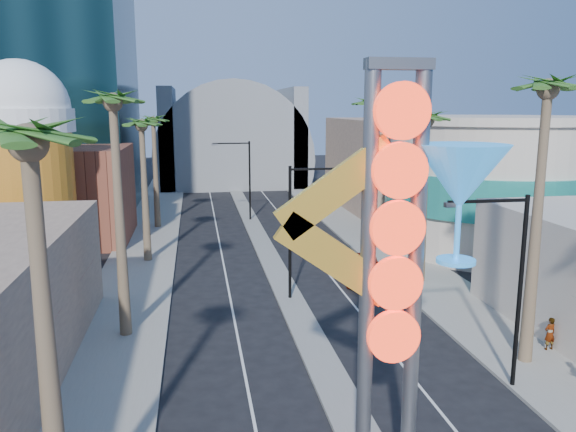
% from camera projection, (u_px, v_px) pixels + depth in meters
% --- Properties ---
extents(sidewalk_west, '(5.00, 100.00, 0.15)m').
position_uv_depth(sidewalk_west, '(147.00, 245.00, 46.41)').
color(sidewalk_west, gray).
rests_on(sidewalk_west, ground).
extents(sidewalk_east, '(5.00, 100.00, 0.15)m').
position_uv_depth(sidewalk_east, '(368.00, 236.00, 49.46)').
color(sidewalk_east, gray).
rests_on(sidewalk_east, ground).
extents(median, '(1.60, 84.00, 0.15)m').
position_uv_depth(median, '(257.00, 233.00, 50.84)').
color(median, gray).
rests_on(median, ground).
extents(brick_filler_west, '(10.00, 10.00, 8.00)m').
position_uv_depth(brick_filler_west, '(69.00, 195.00, 47.52)').
color(brick_filler_west, brown).
rests_on(brick_filler_west, ground).
extents(filler_east, '(10.00, 20.00, 10.00)m').
position_uv_depth(filler_east, '(390.00, 165.00, 62.15)').
color(filler_east, '#8C6D5A').
rests_on(filler_east, ground).
extents(beer_mug, '(7.00, 7.00, 14.50)m').
position_uv_depth(beer_mug, '(24.00, 158.00, 38.88)').
color(beer_mug, '#B17717').
rests_on(beer_mug, ground).
extents(turquoise_building, '(16.60, 16.60, 10.60)m').
position_uv_depth(turquoise_building, '(490.00, 184.00, 45.00)').
color(turquoise_building, beige).
rests_on(turquoise_building, ground).
extents(canopy, '(22.00, 16.00, 22.00)m').
position_uv_depth(canopy, '(231.00, 155.00, 82.95)').
color(canopy, slate).
rests_on(canopy, ground).
extents(neon_sign, '(6.53, 2.60, 12.55)m').
position_uv_depth(neon_sign, '(421.00, 252.00, 15.66)').
color(neon_sign, gray).
rests_on(neon_sign, ground).
extents(streetlight_0, '(3.79, 0.25, 8.00)m').
position_uv_depth(streetlight_0, '(299.00, 219.00, 32.58)').
color(streetlight_0, black).
rests_on(streetlight_0, ground).
extents(streetlight_1, '(3.79, 0.25, 8.00)m').
position_uv_depth(streetlight_1, '(244.00, 173.00, 55.64)').
color(streetlight_1, black).
rests_on(streetlight_1, ground).
extents(streetlight_2, '(3.45, 0.25, 8.00)m').
position_uv_depth(streetlight_2, '(510.00, 275.00, 21.96)').
color(streetlight_2, black).
rests_on(streetlight_2, ground).
extents(palm_0, '(2.40, 2.40, 11.70)m').
position_uv_depth(palm_0, '(31.00, 169.00, 12.65)').
color(palm_0, brown).
rests_on(palm_0, ground).
extents(palm_1, '(2.40, 2.40, 12.70)m').
position_uv_depth(palm_1, '(114.00, 117.00, 26.04)').
color(palm_1, brown).
rests_on(palm_1, ground).
extents(palm_2, '(2.40, 2.40, 11.20)m').
position_uv_depth(palm_2, '(142.00, 133.00, 39.85)').
color(palm_2, brown).
rests_on(palm_2, ground).
extents(palm_3, '(2.40, 2.40, 11.20)m').
position_uv_depth(palm_3, '(153.00, 127.00, 51.47)').
color(palm_3, brown).
rests_on(palm_3, ground).
extents(palm_5, '(2.40, 2.40, 13.20)m').
position_uv_depth(palm_5, '(546.00, 108.00, 23.03)').
color(palm_5, brown).
rests_on(palm_5, ground).
extents(palm_6, '(2.40, 2.40, 11.70)m').
position_uv_depth(palm_6, '(427.00, 129.00, 34.91)').
color(palm_6, brown).
rests_on(palm_6, ground).
extents(palm_7, '(2.40, 2.40, 12.70)m').
position_uv_depth(palm_7, '(369.00, 113.00, 46.36)').
color(palm_7, brown).
rests_on(palm_7, ground).
extents(red_pickup, '(3.26, 6.13, 1.64)m').
position_uv_depth(red_pickup, '(363.00, 268.00, 37.01)').
color(red_pickup, '#AC1D0D').
rests_on(red_pickup, ground).
extents(pedestrian_a, '(0.62, 0.45, 1.57)m').
position_uv_depth(pedestrian_a, '(550.00, 334.00, 26.09)').
color(pedestrian_a, gray).
rests_on(pedestrian_a, sidewalk_east).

